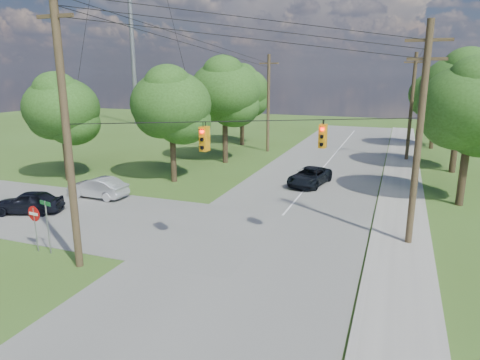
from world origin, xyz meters
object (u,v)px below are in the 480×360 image
at_px(car_cross_silver, 98,187).
at_px(pole_ne, 419,134).
at_px(pole_north_e, 411,106).
at_px(car_cross_dark, 28,202).
at_px(pole_sw, 66,123).
at_px(pole_north_w, 268,103).
at_px(car_main_north, 310,176).
at_px(do_not_enter_sign, 34,218).

bearing_deg(car_cross_silver, pole_ne, 88.65).
height_order(pole_north_e, car_cross_dark, pole_north_e).
xyz_separation_m(pole_sw, pole_north_w, (-0.40, 29.60, -1.10)).
bearing_deg(pole_north_e, pole_north_w, 180.00).
distance_m(pole_sw, pole_north_e, 32.55).
height_order(pole_north_e, pole_north_w, same).
relative_size(car_cross_dark, car_main_north, 0.84).
distance_m(pole_ne, car_cross_dark, 21.98).
bearing_deg(pole_north_w, car_main_north, -60.51).
distance_m(car_cross_dark, car_cross_silver, 4.50).
bearing_deg(car_cross_silver, do_not_enter_sign, 22.87).
bearing_deg(pole_sw, car_cross_silver, 124.10).
bearing_deg(car_main_north, pole_sw, -101.50).
height_order(car_cross_dark, do_not_enter_sign, do_not_enter_sign).
height_order(pole_ne, do_not_enter_sign, pole_ne).
bearing_deg(pole_north_w, pole_ne, -57.71).
distance_m(pole_north_e, do_not_enter_sign, 33.52).
bearing_deg(pole_sw, do_not_enter_sign, 168.50).
xyz_separation_m(pole_sw, car_cross_dark, (-7.77, 4.75, -5.52)).
bearing_deg(pole_north_w, do_not_enter_sign, -95.00).
xyz_separation_m(car_cross_silver, car_main_north, (12.69, 8.22, -0.04)).
distance_m(car_cross_dark, do_not_enter_sign, 6.44).
height_order(pole_north_e, car_cross_silver, pole_north_e).
distance_m(car_main_north, do_not_enter_sign, 19.13).
height_order(car_cross_dark, car_cross_silver, car_cross_silver).
bearing_deg(pole_sw, pole_north_e, 65.48).
bearing_deg(pole_north_w, pole_north_e, 0.00).
height_order(pole_ne, car_main_north, pole_ne).
distance_m(pole_north_e, pole_north_w, 13.90).
height_order(pole_north_w, car_main_north, pole_north_w).
bearing_deg(pole_north_e, pole_ne, -90.00).
distance_m(pole_ne, pole_north_w, 26.03).
relative_size(pole_north_w, car_main_north, 2.13).
bearing_deg(car_cross_dark, do_not_enter_sign, 28.07).
height_order(car_main_north, do_not_enter_sign, do_not_enter_sign).
height_order(pole_sw, pole_ne, pole_sw).
distance_m(pole_sw, pole_north_w, 29.62).
relative_size(pole_sw, car_cross_dark, 3.04).
xyz_separation_m(car_cross_dark, car_main_north, (14.43, 12.37, -0.02)).
distance_m(car_cross_silver, do_not_enter_sign, 8.91).
height_order(pole_sw, pole_north_e, pole_sw).
xyz_separation_m(pole_sw, do_not_enter_sign, (-2.94, 0.60, -4.59)).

